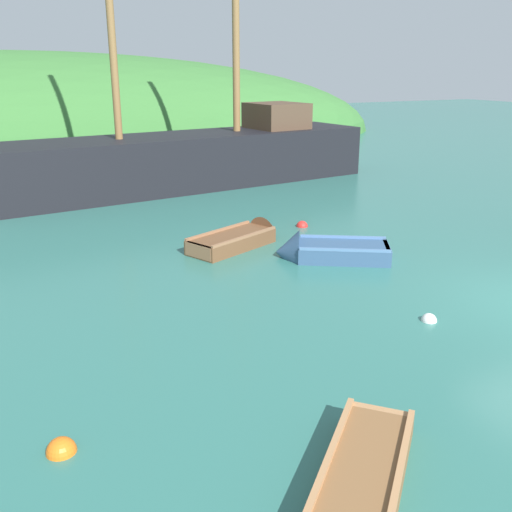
# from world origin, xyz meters

# --- Properties ---
(shore_hill) EXTENTS (52.34, 21.09, 11.45)m
(shore_hill) POSITION_xyz_m (-7.09, 32.92, 0.00)
(shore_hill) COLOR #387033
(shore_hill) RESTS_ON ground
(sailing_ship) EXTENTS (18.68, 5.14, 13.80)m
(sailing_ship) POSITION_xyz_m (-2.07, 15.35, 0.84)
(sailing_ship) COLOR black
(sailing_ship) RESTS_ON ground
(rowboat_portside) EXTENTS (3.35, 2.17, 1.00)m
(rowboat_portside) POSITION_xyz_m (-3.79, 6.79, 0.14)
(rowboat_portside) COLOR brown
(rowboat_portside) RESTS_ON ground
(rowboat_outer_right) EXTENTS (3.11, 2.58, 1.18)m
(rowboat_outer_right) POSITION_xyz_m (-2.44, 4.71, 0.14)
(rowboat_outer_right) COLOR #335175
(rowboat_outer_right) RESTS_ON ground
(buoy_red) EXTENTS (0.36, 0.36, 0.36)m
(buoy_red) POSITION_xyz_m (-1.32, 7.69, 0.00)
(buoy_red) COLOR red
(buoy_red) RESTS_ON ground
(buoy_white) EXTENTS (0.31, 0.31, 0.31)m
(buoy_white) POSITION_xyz_m (-2.76, 0.50, 0.00)
(buoy_white) COLOR white
(buoy_white) RESTS_ON ground
(buoy_orange) EXTENTS (0.40, 0.40, 0.40)m
(buoy_orange) POSITION_xyz_m (-9.89, -0.45, 0.00)
(buoy_orange) COLOR orange
(buoy_orange) RESTS_ON ground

